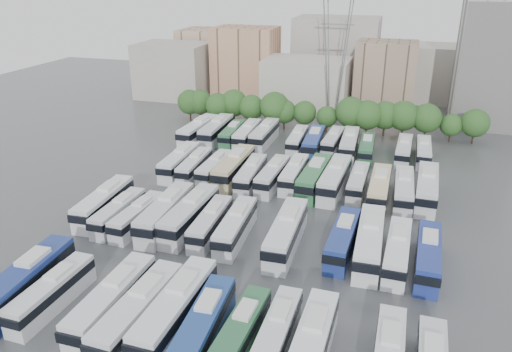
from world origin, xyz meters
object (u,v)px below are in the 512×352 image
(bus_r1_s3, at_px, (166,213))
(bus_r3_s12, at_px, (404,150))
(bus_r0_s6, at_px, (176,309))
(bus_r1_s6, at_px, (236,226))
(bus_r2_s6, at_px, (273,175))
(bus_r3_s2, at_px, (232,134))
(bus_r2_s1, at_px, (180,161))
(bus_r2_s11, at_px, (379,188))
(bus_r2_s9, at_px, (335,179))
(bus_r1_s8, at_px, (286,233))
(bus_r3_s4, at_px, (264,134))
(bus_r3_s7, at_px, (314,142))
(bus_r3_s8, at_px, (333,141))
(bus_r2_s12, at_px, (404,190))
(bus_r1_s2, at_px, (138,216))
(bus_r3_s9, at_px, (349,144))
(bus_r1_s0, at_px, (104,202))
(bus_r2_s4, at_px, (234,167))
(bus_r1_s12, at_px, (397,251))
(bus_r0_s4, at_px, (112,301))
(bus_r2_s2, at_px, (195,166))
(bus_r3_s13, at_px, (423,152))
(bus_r3_s1, at_px, (216,130))
(bus_r1_s4, at_px, (190,214))
(bus_r1_s13, at_px, (428,256))
(bus_r0_s8, at_px, (240,333))
(bus_r0_s7, at_px, (204,326))
(bus_r1_s5, at_px, (210,223))
(bus_r2_s7, at_px, (294,174))
(bus_r2_s13, at_px, (427,188))
(bus_r3_s3, at_px, (247,134))
(electricity_pylon, at_px, (337,36))
(bus_r2_s10, at_px, (358,182))
(bus_r3_s6, at_px, (297,140))
(bus_r0_s5, at_px, (139,311))
(bus_r3_s0, at_px, (198,130))
(bus_r2_s3, at_px, (214,168))
(bus_r0_s9, at_px, (277,334))
(bus_r2_s5, at_px, (251,174))
(bus_r1_s10, at_px, (343,239))
(bus_r0_s10, at_px, (311,346))
(bus_r3_s10, at_px, (367,148))
(bus_r2_s8, at_px, (314,177))
(apartment_tower, at_px, (492,65))

(bus_r1_s3, distance_m, bus_r3_s12, 45.96)
(bus_r0_s6, xyz_separation_m, bus_r1_s6, (-0.05, 17.59, -0.24))
(bus_r2_s6, height_order, bus_r3_s2, bus_r2_s6)
(bus_r2_s1, height_order, bus_r2_s11, bus_r2_s11)
(bus_r2_s9, bearing_deg, bus_r1_s6, -115.23)
(bus_r1_s8, relative_size, bus_r3_s4, 1.06)
(bus_r3_s7, bearing_deg, bus_r3_s8, 28.51)
(bus_r0_s6, height_order, bus_r3_s2, bus_r0_s6)
(bus_r2_s12, bearing_deg, bus_r1_s2, -152.39)
(bus_r2_s9, bearing_deg, bus_r3_s8, 102.01)
(bus_r3_s7, relative_size, bus_r3_s9, 0.99)
(bus_r1_s0, bearing_deg, bus_r2_s9, 27.78)
(bus_r1_s6, distance_m, bus_r2_s12, 26.57)
(bus_r2_s4, relative_size, bus_r2_s12, 1.10)
(bus_r1_s3, distance_m, bus_r3_s2, 35.75)
(bus_r1_s12, distance_m, bus_r2_s9, 21.17)
(bus_r0_s4, xyz_separation_m, bus_r1_s2, (-6.94, 17.36, -0.32))
(bus_r2_s2, height_order, bus_r3_s13, bus_r3_s13)
(bus_r2_s2, height_order, bus_r3_s1, bus_r3_s1)
(bus_r1_s4, bearing_deg, bus_r1_s8, -3.39)
(bus_r1_s13, xyz_separation_m, bus_r2_s4, (-29.70, 18.88, 0.25))
(bus_r2_s4, bearing_deg, bus_r0_s8, -69.73)
(bus_r0_s7, height_order, bus_r1_s5, bus_r0_s7)
(bus_r1_s13, bearing_deg, bus_r1_s0, -179.87)
(bus_r2_s7, bearing_deg, bus_r3_s4, 119.50)
(bus_r2_s13, height_order, bus_r3_s3, bus_r2_s13)
(bus_r1_s13, bearing_deg, electricity_pylon, 111.17)
(bus_r0_s4, relative_size, bus_r1_s13, 1.07)
(bus_r2_s10, relative_size, bus_r3_s6, 0.97)
(bus_r3_s12, bearing_deg, bus_r2_s9, -117.45)
(bus_r0_s5, height_order, bus_r3_s0, bus_r3_s0)
(bus_r1_s0, height_order, bus_r3_s12, bus_r1_s0)
(bus_r2_s3, bearing_deg, bus_r0_s9, -60.41)
(bus_r3_s1, xyz_separation_m, bus_r3_s6, (16.51, -0.25, -0.35))
(bus_r0_s7, xyz_separation_m, bus_r2_s5, (-6.65, 35.80, -0.05))
(bus_r2_s13, bearing_deg, bus_r3_s13, 93.18)
(bus_r1_s10, xyz_separation_m, bus_r3_s6, (-13.31, 35.35, -0.09))
(bus_r2_s13, bearing_deg, bus_r1_s8, -128.86)
(bus_r0_s10, height_order, bus_r3_s10, bus_r0_s10)
(bus_r0_s5, relative_size, bus_r0_s6, 0.97)
(bus_r2_s1, relative_size, bus_r3_s3, 1.01)
(bus_r2_s7, distance_m, bus_r3_s3, 21.44)
(bus_r1_s12, xyz_separation_m, bus_r2_s8, (-13.13, 18.45, 0.21))
(bus_r2_s7, relative_size, bus_r2_s10, 1.05)
(bus_r2_s1, relative_size, bus_r2_s4, 0.92)
(bus_r1_s4, xyz_separation_m, bus_r2_s8, (13.27, 17.19, -0.02))
(bus_r3_s6, bearing_deg, bus_r2_s8, -71.89)
(bus_r3_s7, bearing_deg, bus_r1_s0, -126.46)
(apartment_tower, relative_size, bus_r3_s4, 2.02)
(bus_r2_s1, bearing_deg, bus_r2_s5, -9.39)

